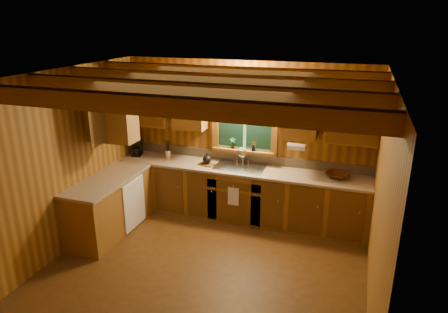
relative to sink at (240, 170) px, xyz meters
name	(u,v)px	position (x,y,z in m)	size (l,w,h in m)	color
room	(204,180)	(0.00, -1.60, 0.44)	(4.20, 4.20, 4.20)	#553514
ceiling_beams	(202,85)	(0.00, -1.60, 1.63)	(4.20, 2.54, 0.18)	brown
base_cabinets	(205,197)	(-0.49, -0.32, -0.43)	(4.20, 2.22, 0.86)	brown
countertop	(206,172)	(-0.48, -0.31, 0.02)	(4.20, 2.24, 0.04)	tan
backsplash	(244,157)	(0.00, 0.28, 0.12)	(4.20, 0.02, 0.16)	tan
dishwasher_panel	(134,204)	(-1.47, -0.92, -0.43)	(0.02, 0.60, 0.80)	white
upper_cabinets	(203,111)	(-0.56, -0.18, 0.98)	(4.19, 1.77, 0.78)	brown
window	(245,126)	(0.00, 0.26, 0.67)	(1.12, 0.08, 1.00)	brown
window_sill	(244,151)	(0.00, 0.22, 0.26)	(1.06, 0.14, 0.04)	brown
wall_sconce	(243,89)	(0.00, 0.14, 1.31)	(0.45, 0.21, 0.17)	black
paper_towel_roll	(296,147)	(0.92, -0.07, 0.51)	(0.11, 0.11, 0.27)	white
dish_towel	(233,196)	(0.00, -0.34, -0.34)	(0.18, 0.01, 0.30)	white
sink	(240,170)	(0.00, 0.00, 0.00)	(0.82, 0.48, 0.43)	silver
coffee_maker	(137,148)	(-1.92, 0.01, 0.19)	(0.16, 0.21, 0.29)	black
utensil_crock	(168,154)	(-1.33, 0.06, 0.12)	(0.11, 0.11, 0.32)	silver
cutting_board	(207,164)	(-0.55, -0.06, 0.06)	(0.26, 0.18, 0.02)	#5A3713
teakettle	(207,159)	(-0.55, -0.06, 0.14)	(0.14, 0.14, 0.18)	black
wicker_basket	(337,175)	(1.55, 0.04, 0.09)	(0.34, 0.34, 0.08)	#48230C
potted_plant_left	(233,143)	(-0.19, 0.22, 0.38)	(0.10, 0.07, 0.19)	#5A3713
potted_plant_right	(254,146)	(0.18, 0.20, 0.37)	(0.10, 0.08, 0.17)	#5A3713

